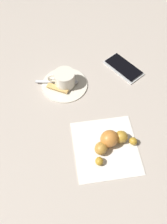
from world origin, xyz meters
The scene contains 8 objects.
ground_plane centered at (0.00, 0.00, 0.00)m, with size 1.80×1.80×0.00m, color #B2A598.
saucer centered at (0.11, 0.03, 0.00)m, with size 0.15×0.15×0.01m, color silver.
espresso_cup centered at (0.11, 0.03, 0.03)m, with size 0.06×0.09×0.05m.
teaspoon centered at (0.11, 0.03, 0.01)m, with size 0.05×0.13×0.01m.
sugar_packet centered at (0.09, 0.05, 0.01)m, with size 0.07×0.02×0.01m, color tan.
napkin centered at (-0.14, -0.03, 0.00)m, with size 0.18×0.17×0.00m, color silver.
croissant centered at (-0.13, -0.04, 0.02)m, with size 0.09×0.13×0.04m.
cell_phone centered at (0.13, -0.18, 0.00)m, with size 0.15×0.12×0.01m.
Camera 1 is at (-0.41, 0.10, 0.62)m, focal length 40.06 mm.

